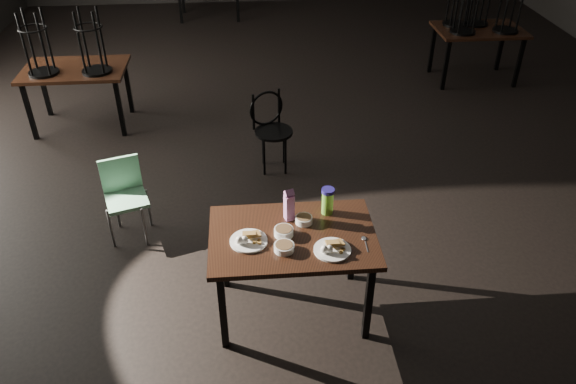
{
  "coord_description": "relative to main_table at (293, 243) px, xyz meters",
  "views": [
    {
      "loc": [
        -0.73,
        -5.76,
        3.28
      ],
      "look_at": [
        -0.44,
        -2.23,
        0.85
      ],
      "focal_mm": 35.0,
      "sensor_mm": 36.0,
      "label": 1
    }
  ],
  "objects": [
    {
      "name": "bentwood_chair",
      "position": [
        -0.04,
        2.17,
        -0.17
      ],
      "size": [
        0.45,
        0.45,
        0.85
      ],
      "rotation": [
        0.0,
        0.0,
        0.41
      ],
      "color": "black",
      "rests_on": "ground"
    },
    {
      "name": "school_chair",
      "position": [
        -1.4,
        1.1,
        -0.22
      ],
      "size": [
        0.44,
        0.44,
        0.75
      ],
      "rotation": [
        0.0,
        0.0,
        0.32
      ],
      "color": "#78BB91",
      "rests_on": "ground"
    },
    {
      "name": "bg_table_right",
      "position": [
        2.97,
        4.35,
        0.13
      ],
      "size": [
        1.2,
        0.8,
        1.48
      ],
      "color": "black",
      "rests_on": "ground"
    },
    {
      "name": "main_table",
      "position": [
        0.0,
        0.0,
        0.0
      ],
      "size": [
        1.2,
        0.8,
        0.75
      ],
      "color": "black",
      "rests_on": "ground"
    },
    {
      "name": "water_bottle",
      "position": [
        0.28,
        0.25,
        0.19
      ],
      "size": [
        0.11,
        0.11,
        0.21
      ],
      "color": "#7ECE3C",
      "rests_on": "main_table"
    },
    {
      "name": "bowl_far",
      "position": [
        0.1,
        0.14,
        0.11
      ],
      "size": [
        0.13,
        0.13,
        0.05
      ],
      "color": "white",
      "rests_on": "main_table"
    },
    {
      "name": "bowl_near",
      "position": [
        -0.06,
        0.01,
        0.11
      ],
      "size": [
        0.14,
        0.14,
        0.05
      ],
      "color": "white",
      "rests_on": "main_table"
    },
    {
      "name": "bowl_big",
      "position": [
        -0.07,
        -0.16,
        0.11
      ],
      "size": [
        0.14,
        0.14,
        0.05
      ],
      "color": "white",
      "rests_on": "main_table"
    },
    {
      "name": "bg_table_left",
      "position": [
        -2.29,
        3.3,
        0.08
      ],
      "size": [
        1.2,
        0.8,
        1.48
      ],
      "color": "black",
      "rests_on": "ground"
    },
    {
      "name": "plate_right",
      "position": [
        0.26,
        -0.2,
        0.1
      ],
      "size": [
        0.26,
        0.26,
        0.08
      ],
      "color": "white",
      "rests_on": "main_table"
    },
    {
      "name": "spoon",
      "position": [
        0.5,
        -0.1,
        0.08
      ],
      "size": [
        0.04,
        0.18,
        0.01
      ],
      "color": "silver",
      "rests_on": "main_table"
    },
    {
      "name": "plate_left",
      "position": [
        -0.32,
        -0.05,
        0.1
      ],
      "size": [
        0.27,
        0.27,
        0.09
      ],
      "color": "white",
      "rests_on": "main_table"
    },
    {
      "name": "juice_carton",
      "position": [
        -0.01,
        0.2,
        0.2
      ],
      "size": [
        0.08,
        0.08,
        0.26
      ],
      "color": "#911A7F",
      "rests_on": "main_table"
    }
  ]
}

